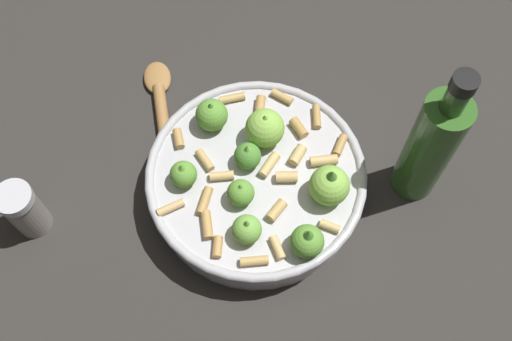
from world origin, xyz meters
TOP-DOWN VIEW (x-y plane):
  - ground_plane at (0.00, 0.00)m, footprint 2.40×2.40m
  - cooking_pan at (-0.00, -0.00)m, footprint 0.26×0.26m
  - pepper_shaker at (0.10, 0.25)m, footprint 0.04×0.04m
  - olive_oil_bottle at (-0.09, -0.17)m, footprint 0.05×0.05m
  - wooden_spoon at (0.14, 0.05)m, footprint 0.22×0.11m

SIDE VIEW (x-z plane):
  - ground_plane at x=0.00m, z-range 0.00..0.00m
  - wooden_spoon at x=0.14m, z-range 0.00..0.02m
  - cooking_pan at x=0.00m, z-range -0.02..0.09m
  - pepper_shaker at x=0.10m, z-range 0.00..0.08m
  - olive_oil_bottle at x=-0.09m, z-range -0.02..0.20m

